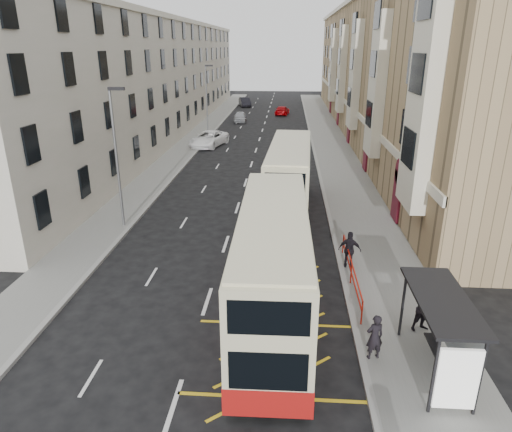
# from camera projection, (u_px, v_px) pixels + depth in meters

# --- Properties ---
(ground) EXTENTS (200.00, 200.00, 0.00)m
(ground) POSITION_uv_depth(u_px,v_px,m) (188.00, 362.00, 15.70)
(ground) COLOR black
(ground) RESTS_ON ground
(pavement_right) EXTENTS (4.00, 120.00, 0.15)m
(pavement_right) POSITION_uv_depth(u_px,v_px,m) (337.00, 160.00, 43.18)
(pavement_right) COLOR slate
(pavement_right) RESTS_ON ground
(pavement_left) EXTENTS (3.00, 120.00, 0.15)m
(pavement_left) POSITION_uv_depth(u_px,v_px,m) (176.00, 157.00, 44.19)
(pavement_left) COLOR slate
(pavement_left) RESTS_ON ground
(kerb_right) EXTENTS (0.25, 120.00, 0.15)m
(kerb_right) POSITION_uv_depth(u_px,v_px,m) (316.00, 159.00, 43.31)
(kerb_right) COLOR gray
(kerb_right) RESTS_ON ground
(kerb_left) EXTENTS (0.25, 120.00, 0.15)m
(kerb_left) POSITION_uv_depth(u_px,v_px,m) (191.00, 157.00, 44.09)
(kerb_left) COLOR gray
(kerb_left) RESTS_ON ground
(road_markings) EXTENTS (10.00, 110.00, 0.01)m
(road_markings) POSITION_uv_depth(u_px,v_px,m) (262.00, 132.00, 57.74)
(road_markings) COLOR silver
(road_markings) RESTS_ON ground
(terrace_right) EXTENTS (10.75, 79.00, 15.25)m
(terrace_right) POSITION_uv_depth(u_px,v_px,m) (387.00, 70.00, 54.48)
(terrace_right) COLOR tan
(terrace_right) RESTS_ON ground
(terrace_left) EXTENTS (9.18, 79.00, 13.25)m
(terrace_left) POSITION_uv_depth(u_px,v_px,m) (155.00, 77.00, 56.79)
(terrace_left) COLOR beige
(terrace_left) RESTS_ON ground
(bus_shelter) EXTENTS (1.65, 4.25, 2.70)m
(bus_shelter) POSITION_uv_depth(u_px,v_px,m) (448.00, 325.00, 14.04)
(bus_shelter) COLOR black
(bus_shelter) RESTS_ON pavement_right
(guard_railing) EXTENTS (0.06, 6.56, 1.01)m
(guard_railing) POSITION_uv_depth(u_px,v_px,m) (351.00, 269.00, 20.36)
(guard_railing) COLOR red
(guard_railing) RESTS_ON pavement_right
(street_lamp_near) EXTENTS (0.93, 0.18, 8.00)m
(street_lamp_near) POSITION_uv_depth(u_px,v_px,m) (117.00, 151.00, 25.70)
(street_lamp_near) COLOR slate
(street_lamp_near) RESTS_ON pavement_left
(street_lamp_far) EXTENTS (0.93, 0.18, 8.00)m
(street_lamp_far) POSITION_uv_depth(u_px,v_px,m) (207.00, 96.00, 53.72)
(street_lamp_far) COLOR slate
(street_lamp_far) RESTS_ON pavement_left
(double_decker_front) EXTENTS (2.73, 11.31, 4.50)m
(double_decker_front) POSITION_uv_depth(u_px,v_px,m) (273.00, 266.00, 17.48)
(double_decker_front) COLOR beige
(double_decker_front) RESTS_ON ground
(double_decker_rear) EXTENTS (3.03, 11.16, 4.41)m
(double_decker_rear) POSITION_uv_depth(u_px,v_px,m) (289.00, 178.00, 29.27)
(double_decker_rear) COLOR beige
(double_decker_rear) RESTS_ON ground
(pedestrian_near) EXTENTS (0.71, 0.57, 1.68)m
(pedestrian_near) POSITION_uv_depth(u_px,v_px,m) (375.00, 337.00, 15.40)
(pedestrian_near) COLOR black
(pedestrian_near) RESTS_ON pavement_right
(pedestrian_mid) EXTENTS (0.99, 0.87, 1.71)m
(pedestrian_mid) POSITION_uv_depth(u_px,v_px,m) (425.00, 310.00, 16.93)
(pedestrian_mid) COLOR black
(pedestrian_mid) RESTS_ON pavement_right
(pedestrian_far) EXTENTS (1.14, 0.65, 1.83)m
(pedestrian_far) POSITION_uv_depth(u_px,v_px,m) (350.00, 250.00, 21.79)
(pedestrian_far) COLOR black
(pedestrian_far) RESTS_ON pavement_right
(white_van) EXTENTS (4.07, 6.30, 1.61)m
(white_van) POSITION_uv_depth(u_px,v_px,m) (209.00, 139.00, 49.01)
(white_van) COLOR white
(white_van) RESTS_ON ground
(car_silver) EXTENTS (2.03, 4.42, 1.47)m
(car_silver) POSITION_uv_depth(u_px,v_px,m) (240.00, 117.00, 64.61)
(car_silver) COLOR #999CA1
(car_silver) RESTS_ON ground
(car_dark) EXTENTS (2.75, 5.05, 1.58)m
(car_dark) POSITION_uv_depth(u_px,v_px,m) (245.00, 102.00, 81.04)
(car_dark) COLOR black
(car_dark) RESTS_ON ground
(car_red) EXTENTS (2.39, 4.81, 1.34)m
(car_red) POSITION_uv_depth(u_px,v_px,m) (282.00, 110.00, 71.43)
(car_red) COLOR #9E0004
(car_red) RESTS_ON ground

